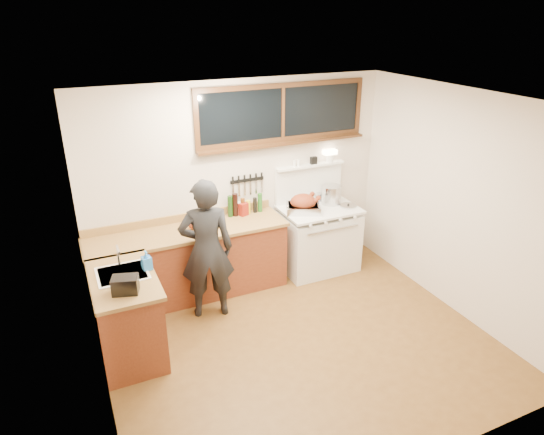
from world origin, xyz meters
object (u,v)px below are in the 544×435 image
vintage_stove (318,237)px  roast_turkey (303,204)px  cutting_board (197,226)px  man (207,250)px

vintage_stove → roast_turkey: size_ratio=3.02×
cutting_board → vintage_stove: bearing=-0.3°
vintage_stove → roast_turkey: (-0.26, -0.03, 0.53)m
man → roast_turkey: size_ratio=3.19×
vintage_stove → man: (-1.71, -0.45, 0.38)m
vintage_stove → roast_turkey: bearing=-173.5°
vintage_stove → cutting_board: vintage_stove is taller
man → roast_turkey: bearing=16.0°
cutting_board → roast_turkey: roast_turkey is taller
man → vintage_stove: bearing=14.7°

